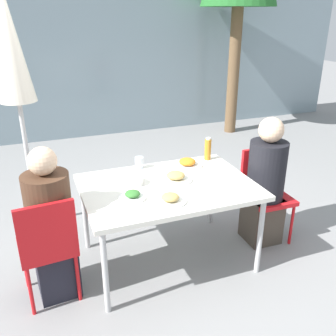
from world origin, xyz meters
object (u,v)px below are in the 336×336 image
object	(u,v)px
bottle	(208,149)
chair_right	(264,187)
closed_umbrella	(13,60)
chair_left	(48,243)
person_right	(265,185)
person_left	(52,229)
salad_bowl	(133,181)
drinking_cup	(139,163)

from	to	relation	value
bottle	chair_right	bearing A→B (deg)	-37.49
chair_right	closed_umbrella	bearing A→B (deg)	-24.70
chair_left	person_right	bearing A→B (deg)	-0.58
person_left	person_right	xyz separation A→B (m)	(1.91, 0.07, 0.01)
chair_left	salad_bowl	world-z (taller)	chair_left
drinking_cup	person_left	bearing A→B (deg)	-148.63
chair_right	person_right	distance (m)	0.12
person_left	bottle	distance (m)	1.61
person_left	bottle	size ratio (longest dim) A/B	5.51
chair_right	salad_bowl	xyz separation A→B (m)	(-1.27, 0.06, 0.25)
bottle	salad_bowl	world-z (taller)	bottle
chair_left	closed_umbrella	xyz separation A→B (m)	(-0.07, 1.22, 1.15)
chair_right	drinking_cup	xyz separation A→B (m)	(-1.12, 0.36, 0.27)
chair_right	salad_bowl	size ratio (longest dim) A/B	4.94
closed_umbrella	chair_right	bearing A→B (deg)	-25.67
person_left	drinking_cup	xyz separation A→B (m)	(0.84, 0.51, 0.21)
chair_right	closed_umbrella	world-z (taller)	closed_umbrella
chair_left	chair_right	size ratio (longest dim) A/B	1.00
bottle	drinking_cup	xyz separation A→B (m)	(-0.68, 0.02, -0.05)
chair_left	person_left	distance (m)	0.11
bottle	salad_bowl	size ratio (longest dim) A/B	1.24
bottle	salad_bowl	distance (m)	0.88
chair_left	bottle	world-z (taller)	bottle
chair_left	closed_umbrella	distance (m)	1.68
drinking_cup	bottle	bearing A→B (deg)	-1.94
chair_left	chair_right	world-z (taller)	same
closed_umbrella	drinking_cup	world-z (taller)	closed_umbrella
person_left	chair_right	xyz separation A→B (m)	(1.96, 0.15, -0.06)
chair_left	closed_umbrella	size ratio (longest dim) A/B	0.38
person_right	drinking_cup	distance (m)	1.18
drinking_cup	salad_bowl	distance (m)	0.34
person_left	person_right	distance (m)	1.91
chair_left	person_right	size ratio (longest dim) A/B	0.72
person_right	salad_bowl	size ratio (longest dim) A/B	6.90
salad_bowl	bottle	bearing A→B (deg)	18.94
chair_left	bottle	bearing A→B (deg)	15.09
person_left	bottle	bearing A→B (deg)	12.77
chair_left	bottle	xyz separation A→B (m)	(1.56, 0.57, 0.33)
drinking_cup	chair_left	bearing A→B (deg)	-145.95
closed_umbrella	bottle	world-z (taller)	closed_umbrella
chair_left	salad_bowl	size ratio (longest dim) A/B	4.94
person_right	drinking_cup	size ratio (longest dim) A/B	11.46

